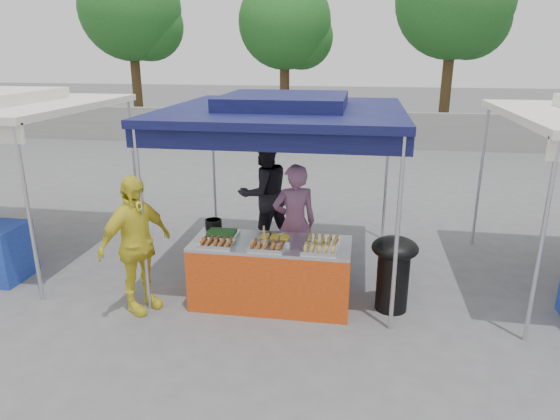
% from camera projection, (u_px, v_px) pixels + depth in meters
% --- Properties ---
extents(ground_plane, '(80.00, 80.00, 0.00)m').
position_uv_depth(ground_plane, '(273.00, 299.00, 6.60)').
color(ground_plane, '#5C5B5E').
extents(back_wall, '(40.00, 0.25, 1.20)m').
position_uv_depth(back_wall, '(330.00, 129.00, 16.74)').
color(back_wall, gray).
rests_on(back_wall, ground_plane).
extents(main_canopy, '(3.20, 3.20, 2.57)m').
position_uv_depth(main_canopy, '(284.00, 110.00, 6.78)').
color(main_canopy, silver).
rests_on(main_canopy, ground_plane).
extents(tree_0, '(3.77, 3.75, 6.45)m').
position_uv_depth(tree_0, '(135.00, 14.00, 18.56)').
color(tree_0, '#423019').
rests_on(tree_0, ground_plane).
extents(tree_1, '(3.43, 3.35, 5.76)m').
position_uv_depth(tree_1, '(289.00, 27.00, 18.11)').
color(tree_1, '#423019').
rests_on(tree_1, ground_plane).
extents(tree_2, '(3.88, 3.88, 6.66)m').
position_uv_depth(tree_2, '(459.00, 5.00, 16.55)').
color(tree_2, '#423019').
rests_on(tree_2, ground_plane).
extents(vendor_table, '(2.00, 0.80, 0.85)m').
position_uv_depth(vendor_table, '(271.00, 273.00, 6.37)').
color(vendor_table, '#C54111').
rests_on(vendor_table, ground_plane).
extents(food_tray_fl, '(0.42, 0.30, 0.07)m').
position_uv_depth(food_tray_fl, '(217.00, 243.00, 6.12)').
color(food_tray_fl, silver).
rests_on(food_tray_fl, vendor_table).
extents(food_tray_fm, '(0.42, 0.30, 0.07)m').
position_uv_depth(food_tray_fm, '(266.00, 246.00, 6.02)').
color(food_tray_fm, silver).
rests_on(food_tray_fm, vendor_table).
extents(food_tray_fr, '(0.42, 0.30, 0.07)m').
position_uv_depth(food_tray_fr, '(319.00, 250.00, 5.92)').
color(food_tray_fr, silver).
rests_on(food_tray_fr, vendor_table).
extents(food_tray_bl, '(0.42, 0.30, 0.07)m').
position_uv_depth(food_tray_bl, '(222.00, 234.00, 6.43)').
color(food_tray_bl, silver).
rests_on(food_tray_bl, vendor_table).
extents(food_tray_bm, '(0.42, 0.30, 0.07)m').
position_uv_depth(food_tray_bm, '(275.00, 238.00, 6.27)').
color(food_tray_bm, silver).
rests_on(food_tray_bm, vendor_table).
extents(food_tray_br, '(0.42, 0.30, 0.07)m').
position_uv_depth(food_tray_br, '(323.00, 241.00, 6.20)').
color(food_tray_br, silver).
rests_on(food_tray_br, vendor_table).
extents(cooking_pot, '(0.22, 0.22, 0.13)m').
position_uv_depth(cooking_pot, '(213.00, 224.00, 6.69)').
color(cooking_pot, black).
rests_on(cooking_pot, vendor_table).
extents(skewer_cup, '(0.09, 0.09, 0.11)m').
position_uv_depth(skewer_cup, '(264.00, 245.00, 6.01)').
color(skewer_cup, silver).
rests_on(skewer_cup, vendor_table).
extents(wok_burner, '(0.58, 0.58, 0.97)m').
position_uv_depth(wok_burner, '(394.00, 267.00, 6.19)').
color(wok_burner, black).
rests_on(wok_burner, ground_plane).
extents(crate_left, '(0.51, 0.36, 0.31)m').
position_uv_depth(crate_left, '(248.00, 270.00, 7.09)').
color(crate_left, '#142AA5').
rests_on(crate_left, ground_plane).
extents(crate_right, '(0.44, 0.31, 0.27)m').
position_uv_depth(crate_right, '(305.00, 274.00, 7.03)').
color(crate_right, '#142AA5').
rests_on(crate_right, ground_plane).
extents(crate_stacked, '(0.44, 0.30, 0.26)m').
position_uv_depth(crate_stacked, '(305.00, 257.00, 6.95)').
color(crate_stacked, '#142AA5').
rests_on(crate_stacked, crate_right).
extents(vendor_woman, '(0.71, 0.58, 1.69)m').
position_uv_depth(vendor_woman, '(294.00, 223.00, 6.94)').
color(vendor_woman, '#8C597C').
rests_on(vendor_woman, ground_plane).
extents(helper_man, '(1.14, 1.11, 1.85)m').
position_uv_depth(helper_man, '(264.00, 193.00, 8.08)').
color(helper_man, black).
rests_on(helper_man, ground_plane).
extents(customer_person, '(0.87, 1.10, 1.75)m').
position_uv_depth(customer_person, '(136.00, 245.00, 6.09)').
color(customer_person, yellow).
rests_on(customer_person, ground_plane).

